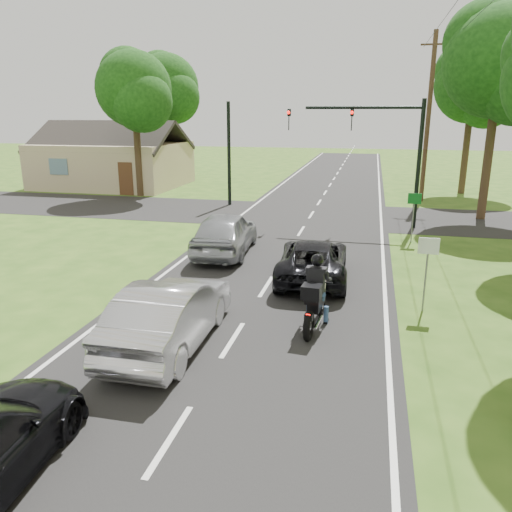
# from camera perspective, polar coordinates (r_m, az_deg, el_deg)

# --- Properties ---
(ground) EXTENTS (140.00, 140.00, 0.00)m
(ground) POSITION_cam_1_polar(r_m,az_deg,el_deg) (12.42, -2.68, -9.57)
(ground) COLOR #2E5116
(ground) RESTS_ON ground
(road) EXTENTS (8.00, 100.00, 0.01)m
(road) POSITION_cam_1_polar(r_m,az_deg,el_deg) (21.67, 4.44, 1.68)
(road) COLOR black
(road) RESTS_ON ground
(cross_road) EXTENTS (60.00, 7.00, 0.01)m
(cross_road) POSITION_cam_1_polar(r_m,az_deg,el_deg) (27.47, 6.34, 4.70)
(cross_road) COLOR black
(cross_road) RESTS_ON ground
(motorcycle_rider) EXTENTS (0.68, 2.31, 1.99)m
(motorcycle_rider) POSITION_cam_1_polar(r_m,az_deg,el_deg) (12.84, 6.79, -4.97)
(motorcycle_rider) COLOR black
(motorcycle_rider) RESTS_ON ground
(dark_suv) EXTENTS (2.50, 4.91, 1.33)m
(dark_suv) POSITION_cam_1_polar(r_m,az_deg,el_deg) (16.67, 6.53, -0.39)
(dark_suv) COLOR black
(dark_suv) RESTS_ON road
(silver_sedan) EXTENTS (1.73, 4.83, 1.59)m
(silver_sedan) POSITION_cam_1_polar(r_m,az_deg,el_deg) (12.00, -9.83, -6.53)
(silver_sedan) COLOR silver
(silver_sedan) RESTS_ON road
(silver_suv) EXTENTS (2.32, 5.05, 1.68)m
(silver_suv) POSITION_cam_1_polar(r_m,az_deg,el_deg) (19.59, -3.54, 2.70)
(silver_suv) COLOR #A1A4A8
(silver_suv) RESTS_ON road
(traffic_signal) EXTENTS (6.38, 0.44, 6.00)m
(traffic_signal) POSITION_cam_1_polar(r_m,az_deg,el_deg) (24.80, 13.94, 12.75)
(traffic_signal) COLOR black
(traffic_signal) RESTS_ON ground
(signal_pole_far) EXTENTS (0.20, 0.20, 6.00)m
(signal_pole_far) POSITION_cam_1_polar(r_m,az_deg,el_deg) (30.03, -3.11, 11.51)
(signal_pole_far) COLOR black
(signal_pole_far) RESTS_ON ground
(utility_pole_far) EXTENTS (1.60, 0.28, 10.00)m
(utility_pole_far) POSITION_cam_1_polar(r_m,az_deg,el_deg) (32.92, 19.09, 14.72)
(utility_pole_far) COLOR #4E3423
(utility_pole_far) RESTS_ON ground
(sign_white) EXTENTS (0.55, 0.07, 2.12)m
(sign_white) POSITION_cam_1_polar(r_m,az_deg,el_deg) (14.35, 19.03, -0.07)
(sign_white) COLOR slate
(sign_white) RESTS_ON ground
(sign_green) EXTENTS (0.55, 0.07, 2.12)m
(sign_green) POSITION_cam_1_polar(r_m,az_deg,el_deg) (22.15, 17.61, 5.51)
(sign_green) COLOR slate
(sign_green) RESTS_ON ground
(tree_row_d) EXTENTS (5.76, 5.58, 10.45)m
(tree_row_d) POSITION_cam_1_polar(r_m,az_deg,el_deg) (28.25, 26.78, 18.63)
(tree_row_d) COLOR #332316
(tree_row_d) RESTS_ON ground
(tree_row_e) EXTENTS (5.28, 5.12, 9.61)m
(tree_row_e) POSITION_cam_1_polar(r_m,az_deg,el_deg) (37.13, 24.02, 17.00)
(tree_row_e) COLOR #332316
(tree_row_e) RESTS_ON ground
(tree_left_near) EXTENTS (5.12, 4.96, 9.22)m
(tree_left_near) POSITION_cam_1_polar(r_m,az_deg,el_deg) (33.97, -13.50, 17.60)
(tree_left_near) COLOR #332316
(tree_left_near) RESTS_ON ground
(tree_left_far) EXTENTS (5.76, 5.58, 10.14)m
(tree_left_far) POSITION_cam_1_polar(r_m,az_deg,el_deg) (43.89, -9.98, 18.13)
(tree_left_far) COLOR #332316
(tree_left_far) RESTS_ON ground
(house) EXTENTS (10.20, 8.00, 4.84)m
(house) POSITION_cam_1_polar(r_m,az_deg,el_deg) (39.82, -15.95, 10.26)
(house) COLOR tan
(house) RESTS_ON ground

